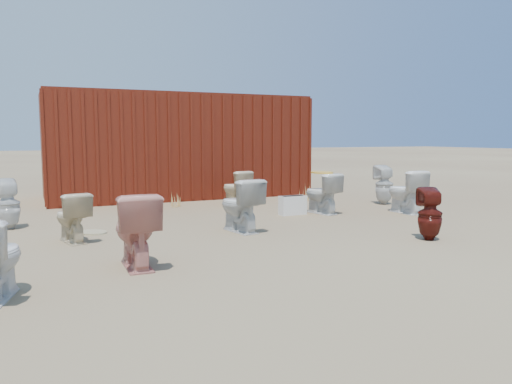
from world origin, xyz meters
name	(u,v)px	position (x,y,z in m)	size (l,w,h in m)	color
ground	(273,232)	(0.00, 0.00, 0.00)	(100.00, 100.00, 0.00)	brown
shipping_container	(177,146)	(0.00, 5.20, 1.20)	(6.00, 2.40, 2.40)	#52100D
toilet_front_pink	(135,230)	(-2.25, -1.16, 0.42)	(0.46, 0.82, 0.83)	tan
toilet_front_c	(240,205)	(-0.42, 0.28, 0.40)	(0.45, 0.79, 0.81)	silver
toilet_front_maroon	(430,214)	(1.74, -1.38, 0.36)	(0.33, 0.33, 0.73)	#52140E
toilet_front_e	(405,192)	(3.12, 0.69, 0.40)	(0.45, 0.79, 0.81)	white
toilet_back_a	(8,204)	(-3.60, 1.94, 0.39)	(0.35, 0.36, 0.78)	silver
toilet_back_beige_left	(72,217)	(-2.78, 0.52, 0.34)	(0.38, 0.67, 0.68)	beige
toilet_back_beige_right	(236,188)	(0.61, 2.96, 0.36)	(0.41, 0.71, 0.73)	beige
toilet_back_yellowlid	(322,193)	(1.66, 1.29, 0.38)	(0.42, 0.74, 0.76)	silver
toilet_back_e	(384,185)	(3.55, 1.84, 0.41)	(0.37, 0.38, 0.83)	silver
yellow_lid	(322,172)	(1.66, 1.29, 0.77)	(0.38, 0.48, 0.03)	gold
loose_tank	(293,205)	(1.10, 1.38, 0.17)	(0.50, 0.20, 0.35)	white
loose_lid_near	(136,224)	(-1.73, 1.51, 0.01)	(0.38, 0.49, 0.02)	beige
loose_lid_far	(92,232)	(-2.46, 1.07, 0.01)	(0.36, 0.47, 0.02)	tan
weed_clump_a	(83,206)	(-2.39, 3.13, 0.15)	(0.36, 0.36, 0.30)	tan
weed_clump_b	(231,201)	(0.34, 2.54, 0.16)	(0.32, 0.32, 0.32)	tan
weed_clump_c	(307,193)	(2.35, 2.99, 0.17)	(0.36, 0.36, 0.34)	tan
weed_clump_d	(178,200)	(-0.53, 3.30, 0.13)	(0.30, 0.30, 0.27)	tan
weed_clump_e	(245,195)	(1.07, 3.50, 0.14)	(0.34, 0.34, 0.28)	tan
weed_clump_f	(408,207)	(3.26, 0.76, 0.10)	(0.28, 0.28, 0.21)	tan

